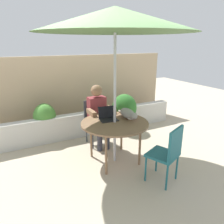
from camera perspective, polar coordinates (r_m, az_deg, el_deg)
The scene contains 12 objects.
ground_plane at distance 3.93m, azimuth 0.68°, elevation -12.64°, with size 14.00×14.00×0.00m, color #BCAD93.
fence_back at distance 5.39m, azimuth -9.44°, elevation 5.47°, with size 4.81×0.08×1.71m, color tan.
planter_wall_low at distance 4.88m, azimuth -6.38°, elevation -2.99°, with size 4.33×0.20×0.52m, color beige.
patio_table at distance 3.63m, azimuth 0.72°, elevation -3.47°, with size 1.13×1.13×0.72m.
patio_umbrella at distance 3.39m, azimuth 0.84°, elevation 23.21°, with size 2.39×2.39×2.49m.
chair_occupied at distance 4.41m, azimuth -4.43°, elevation -1.71°, with size 0.40×0.40×0.89m.
chair_empty at distance 3.24m, azimuth 14.65°, elevation -9.90°, with size 0.53×0.53×0.89m.
person_seated at distance 4.21m, azimuth -3.65°, elevation -0.18°, with size 0.48×0.48×1.23m.
laptop at distance 3.73m, azimuth -1.16°, elevation -1.00°, with size 0.33×0.28×0.21m.
cat at distance 3.78m, azimuth 4.27°, elevation -0.49°, with size 0.20×0.65×0.17m.
potted_plant_near_fence at distance 5.06m, azimuth 3.26°, elevation 0.50°, with size 0.57×0.57×0.86m.
potted_plant_by_chair at distance 4.74m, azimuth -17.25°, elevation -2.18°, with size 0.46×0.46×0.80m.
Camera 1 is at (-1.58, -2.99, 2.00)m, focal length 34.63 mm.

